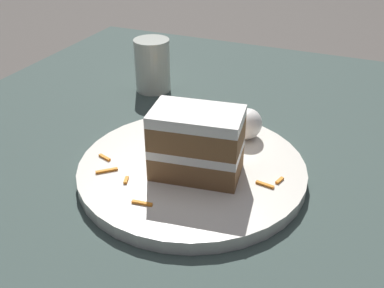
# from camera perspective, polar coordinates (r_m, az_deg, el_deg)

# --- Properties ---
(ground_plane) EXTENTS (6.00, 6.00, 0.00)m
(ground_plane) POSITION_cam_1_polar(r_m,az_deg,el_deg) (0.56, -0.57, -8.51)
(ground_plane) COLOR #4C4742
(ground_plane) RESTS_ON ground
(dining_table) EXTENTS (1.17, 0.95, 0.02)m
(dining_table) POSITION_cam_1_polar(r_m,az_deg,el_deg) (0.55, -0.58, -7.58)
(dining_table) COLOR #384742
(dining_table) RESTS_ON ground
(plate) EXTENTS (0.29, 0.29, 0.02)m
(plate) POSITION_cam_1_polar(r_m,az_deg,el_deg) (0.58, 0.00, -3.25)
(plate) COLOR silver
(plate) RESTS_ON dining_table
(cake_slice) EXTENTS (0.08, 0.12, 0.09)m
(cake_slice) POSITION_cam_1_polar(r_m,az_deg,el_deg) (0.54, 0.73, 0.08)
(cake_slice) COLOR brown
(cake_slice) RESTS_ON plate
(cream_dollop) EXTENTS (0.04, 0.04, 0.04)m
(cream_dollop) POSITION_cam_1_polar(r_m,az_deg,el_deg) (0.63, 7.04, 2.56)
(cream_dollop) COLOR white
(cream_dollop) RESTS_ON plate
(orange_garnish) EXTENTS (0.06, 0.06, 0.00)m
(orange_garnish) POSITION_cam_1_polar(r_m,az_deg,el_deg) (0.66, -1.17, 2.46)
(orange_garnish) COLOR orange
(orange_garnish) RESTS_ON plate
(carrot_shreds_scatter) EXTENTS (0.12, 0.24, 0.00)m
(carrot_shreds_scatter) POSITION_cam_1_polar(r_m,az_deg,el_deg) (0.56, -3.75, -3.77)
(carrot_shreds_scatter) COLOR orange
(carrot_shreds_scatter) RESTS_ON plate
(drinking_glass) EXTENTS (0.06, 0.06, 0.09)m
(drinking_glass) POSITION_cam_1_polar(r_m,az_deg,el_deg) (0.81, -5.02, 9.51)
(drinking_glass) COLOR beige
(drinking_glass) RESTS_ON dining_table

